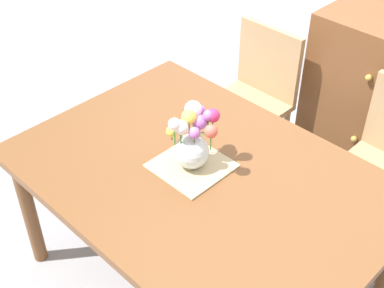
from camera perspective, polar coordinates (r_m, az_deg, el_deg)
ground_plane at (r=2.77m, az=0.87°, el=-14.51°), size 12.00×12.00×0.00m
dining_table at (r=2.28m, az=1.03°, el=-4.61°), size 1.57×1.11×0.73m
chair_left at (r=3.13m, az=6.73°, el=5.46°), size 0.42×0.42×0.90m
placemat at (r=2.26m, az=0.00°, el=-2.30°), size 0.30×0.30×0.01m
flower_vase at (r=2.18m, az=0.09°, el=0.52°), size 0.23×0.21×0.27m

